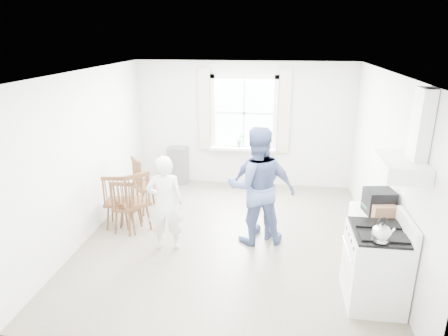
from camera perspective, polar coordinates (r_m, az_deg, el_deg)
room_shell at (r=5.99m, az=0.87°, el=1.07°), size 4.62×5.12×2.64m
window_assembly at (r=8.31m, az=2.85°, el=7.21°), size 1.88×0.24×1.70m
range_hood at (r=4.71m, az=24.72°, el=2.02°), size 0.45×0.76×0.94m
shelf_unit at (r=8.70m, az=-6.55°, el=0.39°), size 0.40×0.30×0.80m
gas_stove at (r=5.21m, az=20.85°, el=-12.96°), size 0.68×0.76×1.12m
kettle at (r=4.71m, az=21.56°, el=-8.73°), size 0.21×0.21×0.29m
low_cabinet at (r=5.84m, az=20.01°, el=-9.68°), size 0.50×0.55×0.90m
stereo_stack at (r=5.53m, az=21.27°, el=-4.48°), size 0.39×0.36×0.31m
cardboard_box at (r=5.42m, az=21.78°, el=-5.79°), size 0.32×0.25×0.19m
windsor_chair_a at (r=6.77m, az=-15.18°, el=-3.92°), size 0.46×0.45×0.96m
windsor_chair_b at (r=6.61m, az=-14.10°, el=-4.63°), size 0.39×0.39×0.92m
windsor_chair_c at (r=6.57m, az=-12.39°, el=-3.92°), size 0.61×0.61×1.05m
person_left at (r=5.95m, az=-8.41°, el=-5.04°), size 0.63×0.63×1.48m
person_mid at (r=6.06m, az=4.57°, el=-2.59°), size 1.07×1.07×1.84m
person_right at (r=6.23m, az=5.63°, el=-2.75°), size 1.26×1.26×1.70m
potted_plant at (r=8.34m, az=2.31°, el=4.00°), size 0.21×0.21×0.30m
windsor_chair_d at (r=7.31m, az=-11.76°, el=-1.57°), size 0.60×0.61×1.04m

